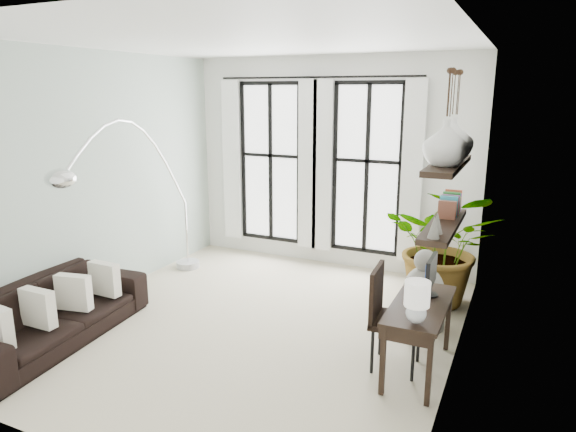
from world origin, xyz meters
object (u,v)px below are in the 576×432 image
Objects in this scene: plant at (445,246)px; desk at (419,309)px; desk_chair at (388,311)px; arc_lamp at (133,160)px; buddha at (423,294)px; sofa at (52,313)px.

plant reaches higher than desk.
desk is (0.05, -1.88, -0.09)m from plant.
arc_lamp is at bearing 171.43° from desk_chair.
buddha is at bearing -96.90° from plant.
arc_lamp reaches higher than plant.
desk_chair is at bearing -97.71° from plant.
desk_chair is at bearing -78.72° from sofa.
desk_chair is 3.59m from arc_lamp.
desk is 0.41× the size of arc_lamp.
plant is 0.88m from buddha.
buddha is at bearing 12.20° from arc_lamp.
arc_lamp is 3.11× the size of buddha.
sofa is 2.22× the size of desk_chair.
plant is 0.53× the size of arc_lamp.
arc_lamp is at bearing -9.70° from sofa.
sofa is 3.90m from desk.
buddha is at bearing 78.18° from desk_chair.
desk is at bearing -8.71° from desk_chair.
plant reaches higher than sofa.
arc_lamp is (-3.35, 0.30, 1.27)m from desk_chair.
plant is 1.28× the size of desk.
sofa is 4.16m from buddha.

